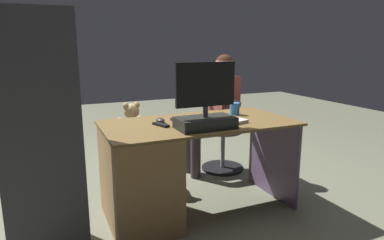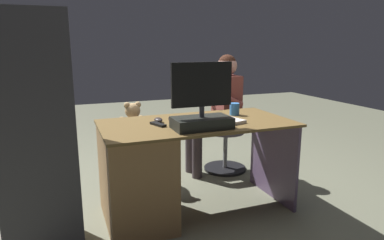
% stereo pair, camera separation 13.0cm
% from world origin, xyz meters
% --- Properties ---
extents(ground_plane, '(10.00, 10.00, 0.00)m').
position_xyz_m(ground_plane, '(0.00, 0.00, 0.00)').
color(ground_plane, '#696B56').
extents(desk, '(1.44, 0.74, 0.71)m').
position_xyz_m(desk, '(0.39, 0.40, 0.38)').
color(desk, brown).
rests_on(desk, ground_plane).
extents(monitor, '(0.44, 0.23, 0.46)m').
position_xyz_m(monitor, '(0.05, 0.60, 0.84)').
color(monitor, black).
rests_on(monitor, desk).
extents(keyboard, '(0.42, 0.14, 0.02)m').
position_xyz_m(keyboard, '(-0.03, 0.33, 0.72)').
color(keyboard, black).
rests_on(keyboard, desk).
extents(computer_mouse, '(0.06, 0.10, 0.04)m').
position_xyz_m(computer_mouse, '(0.28, 0.31, 0.73)').
color(computer_mouse, '#2C2525').
rests_on(computer_mouse, desk).
extents(cup, '(0.08, 0.08, 0.10)m').
position_xyz_m(cup, '(-0.39, 0.27, 0.76)').
color(cup, '#3372BF').
rests_on(cup, desk).
extents(tv_remote, '(0.09, 0.16, 0.02)m').
position_xyz_m(tv_remote, '(0.31, 0.41, 0.72)').
color(tv_remote, black).
rests_on(tv_remote, desk).
extents(notebook_binder, '(0.30, 0.35, 0.02)m').
position_xyz_m(notebook_binder, '(-0.18, 0.46, 0.73)').
color(notebook_binder, silver).
rests_on(notebook_binder, desk).
extents(office_chair_teddy, '(0.48, 0.48, 0.46)m').
position_xyz_m(office_chair_teddy, '(0.35, -0.28, 0.26)').
color(office_chair_teddy, black).
rests_on(office_chair_teddy, ground_plane).
extents(teddy_bear, '(0.23, 0.23, 0.32)m').
position_xyz_m(teddy_bear, '(0.35, -0.30, 0.60)').
color(teddy_bear, tan).
rests_on(teddy_bear, office_chair_teddy).
extents(visitor_chair, '(0.44, 0.44, 0.46)m').
position_xyz_m(visitor_chair, '(-0.61, -0.31, 0.28)').
color(visitor_chair, black).
rests_on(visitor_chair, ground_plane).
extents(person, '(0.52, 0.48, 1.19)m').
position_xyz_m(person, '(-0.53, -0.31, 0.71)').
color(person, brown).
rests_on(person, ground_plane).
extents(equipment_rack, '(0.44, 0.36, 1.48)m').
position_xyz_m(equipment_rack, '(1.09, 0.58, 0.74)').
color(equipment_rack, '#353337').
rests_on(equipment_rack, ground_plane).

